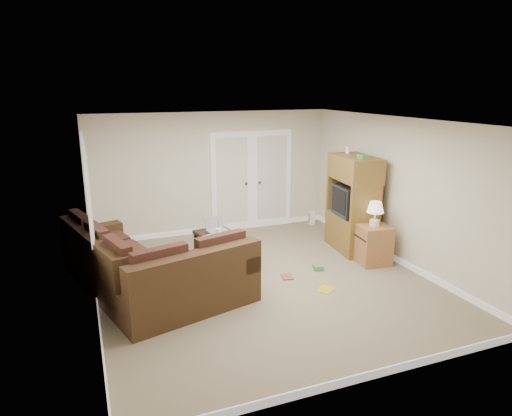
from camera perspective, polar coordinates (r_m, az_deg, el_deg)
name	(u,v)px	position (r m, az deg, el deg)	size (l,w,h in m)	color
floor	(263,281)	(7.32, 0.87, -9.10)	(5.50, 5.50, 0.00)	gray
ceiling	(264,121)	(6.70, 0.95, 10.82)	(5.00, 5.50, 0.02)	silver
wall_left	(88,222)	(6.43, -20.22, -1.64)	(0.02, 5.50, 2.50)	silver
wall_right	(399,191)	(8.16, 17.41, 2.00)	(0.02, 5.50, 2.50)	silver
wall_back	(213,173)	(9.45, -5.41, 4.33)	(5.00, 0.02, 2.50)	silver
wall_front	(370,271)	(4.61, 14.03, -7.64)	(5.00, 0.02, 2.50)	silver
baseboards	(263,278)	(7.30, 0.87, -8.74)	(5.00, 5.50, 0.10)	white
french_doors	(252,181)	(9.72, -0.49, 3.40)	(1.80, 0.05, 2.13)	white
window_left	(87,185)	(7.33, -20.38, 2.74)	(0.05, 1.92, 1.42)	white
sectional_sofa	(145,272)	(6.92, -13.72, -7.79)	(2.68, 3.11, 0.91)	#402B18
coffee_table	(223,248)	(7.96, -4.17, -5.02)	(0.83, 1.29, 0.82)	black
tv_armoire	(353,203)	(8.61, 12.02, 0.59)	(0.73, 1.17, 1.90)	brown
side_cabinet	(373,241)	(8.15, 14.43, -4.04)	(0.57, 0.57, 1.10)	#A56E3C
space_heater	(312,218)	(10.23, 6.99, -1.20)	(0.12, 0.10, 0.31)	white
floor_magazine	(326,289)	(7.11, 8.72, -10.00)	(0.28, 0.22, 0.01)	gold
floor_greenbox	(318,267)	(7.81, 7.75, -7.33)	(0.15, 0.20, 0.08)	#429142
floor_book	(282,277)	(7.44, 3.26, -8.62)	(0.17, 0.24, 0.02)	brown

